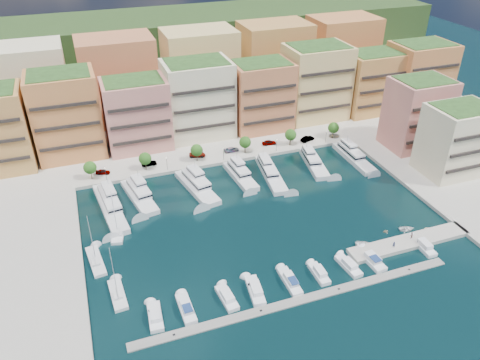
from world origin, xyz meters
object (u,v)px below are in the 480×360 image
(cruiser_0, at_px, (155,317))
(cruiser_9, at_px, (423,246))
(tree_0, at_px, (90,168))
(yacht_5, at_px, (313,161))
(yacht_0, at_px, (110,205))
(car_2, at_px, (197,155))
(car_0, at_px, (103,172))
(person_1, at_px, (411,235))
(tree_3, at_px, (245,142))
(sailboat_1, at_px, (96,262))
(yacht_2, at_px, (196,185))
(lamppost_0, at_px, (105,172))
(tender_3, at_px, (426,229))
(yacht_6, at_px, (353,156))
(tender_1, at_px, (386,231))
(car_3, at_px, (232,150))
(car_1, at_px, (149,163))
(car_4, at_px, (269,142))
(cruiser_3, at_px, (255,291))
(yacht_4, at_px, (270,172))
(lamppost_3, at_px, (277,143))
(cruiser_5, at_px, (319,274))
(cruiser_6, at_px, (349,266))
(lamppost_4, at_px, (326,135))
(sailboat_0, at_px, (118,295))
(car_5, at_px, (307,139))
(tree_5, at_px, (334,128))
(cruiser_2, at_px, (227,298))
(sailboat_2, at_px, (118,234))
(tree_2, at_px, (197,150))
(tree_4, at_px, (291,135))
(tender_2, at_px, (407,229))
(cruiser_7, at_px, (372,260))
(yacht_3, at_px, (240,174))
(tender_0, at_px, (364,244))
(cruiser_4, at_px, (290,281))

(cruiser_0, xyz_separation_m, cruiser_9, (64.65, -0.00, -0.00))
(tree_0, bearing_deg, yacht_5, -11.09)
(yacht_0, bearing_deg, car_2, 32.11)
(car_0, height_order, person_1, person_1)
(tree_3, bearing_deg, sailboat_1, -143.70)
(tree_3, relative_size, yacht_2, 0.27)
(tree_0, height_order, lamppost_0, tree_0)
(tender_3, bearing_deg, person_1, 104.23)
(yacht_6, bearing_deg, tender_1, -108.91)
(car_3, distance_m, person_1, 62.92)
(lamppost_0, xyz_separation_m, car_1, (13.30, 4.48, -2.06))
(car_4, bearing_deg, cruiser_0, 145.61)
(lamppost_0, xyz_separation_m, person_1, (66.80, -52.56, -1.96))
(cruiser_3, height_order, sailboat_1, sailboat_1)
(yacht_4, bearing_deg, lamppost_3, 59.01)
(cruiser_0, xyz_separation_m, tender_3, (70.03, 5.61, -0.13))
(cruiser_5, bearing_deg, cruiser_6, -0.05)
(lamppost_3, height_order, yacht_0, yacht_0)
(lamppost_4, bearing_deg, yacht_0, -169.47)
(lamppost_4, relative_size, yacht_0, 0.17)
(lamppost_3, xyz_separation_m, sailboat_0, (-56.83, -47.04, -3.52))
(tree_0, xyz_separation_m, car_1, (17.30, 2.18, -2.98))
(cruiser_5, bearing_deg, car_5, 65.63)
(cruiser_9, xyz_separation_m, car_3, (-27.99, 60.20, 1.18))
(lamppost_4, bearing_deg, tree_5, 29.90)
(car_4, bearing_deg, tree_3, 110.48)
(yacht_0, xyz_separation_m, cruiser_2, (19.21, -42.28, -0.66))
(cruiser_2, bearing_deg, car_4, 60.04)
(tree_5, height_order, cruiser_6, tree_5)
(tree_3, xyz_separation_m, sailboat_2, (-44.04, -28.36, -4.42))
(tree_2, relative_size, tree_4, 1.00)
(car_2, bearing_deg, tender_1, -131.28)
(tree_2, distance_m, sailboat_1, 50.52)
(car_1, bearing_deg, yacht_5, -108.04)
(yacht_5, height_order, tender_2, yacht_5)
(yacht_2, xyz_separation_m, cruiser_5, (16.22, -44.20, -0.66))
(tender_1, height_order, car_1, car_1)
(car_5, bearing_deg, cruiser_9, 164.37)
(yacht_4, height_order, cruiser_9, yacht_4)
(car_2, bearing_deg, cruiser_7, -142.23)
(lamppost_4, height_order, tender_1, lamppost_4)
(yacht_2, bearing_deg, tree_4, 21.03)
(sailboat_0, height_order, car_2, sailboat_0)
(tree_4, distance_m, yacht_4, 19.97)
(yacht_3, relative_size, car_1, 3.78)
(tree_0, xyz_separation_m, cruiser_7, (57.67, -58.11, -4.17))
(cruiser_6, xyz_separation_m, tender_1, (15.56, 8.23, -0.15))
(cruiser_7, height_order, tender_0, cruiser_7)
(tree_3, xyz_separation_m, cruiser_4, (-11.01, -58.12, -4.17))
(yacht_5, height_order, tender_1, yacht_5)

